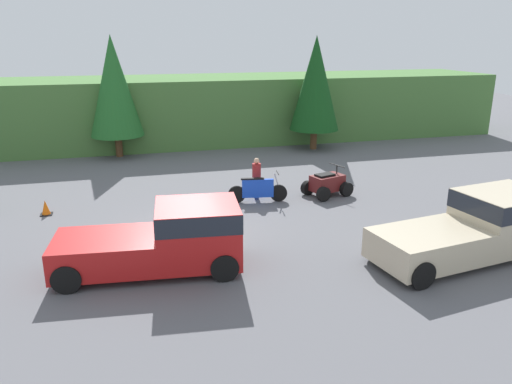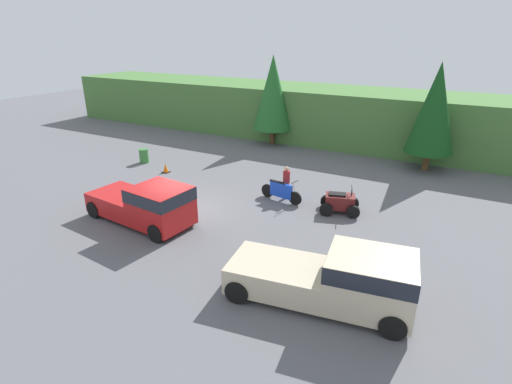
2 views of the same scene
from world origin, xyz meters
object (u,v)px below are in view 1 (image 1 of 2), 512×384
quad_atv (327,184)px  pickup_truck_red (167,237)px  rider_person (257,177)px  dirt_bike (258,190)px  pickup_truck_second (479,225)px  traffic_cone (46,208)px

quad_atv → pickup_truck_red: bearing=-160.9°
pickup_truck_red → rider_person: 6.82m
pickup_truck_red → quad_atv: (6.89, 5.16, -0.50)m
dirt_bike → rider_person: size_ratio=1.39×
pickup_truck_second → pickup_truck_red: bearing=162.2°
pickup_truck_red → quad_atv: size_ratio=2.50×
pickup_truck_red → dirt_bike: bearing=57.6°
pickup_truck_red → traffic_cone: pickup_truck_red is taller
pickup_truck_red → pickup_truck_second: size_ratio=0.89×
quad_atv → pickup_truck_second: bearing=-90.8°
dirt_bike → traffic_cone: 7.89m
quad_atv → rider_person: bearing=155.3°
quad_atv → dirt_bike: bearing=164.1°
dirt_bike → quad_atv: size_ratio=1.12×
pickup_truck_red → pickup_truck_second: (8.90, -1.43, 0.00)m
pickup_truck_second → dirt_bike: pickup_truck_second is taller
pickup_truck_red → pickup_truck_second: 9.02m
traffic_cone → pickup_truck_red: bearing=-55.2°
rider_person → traffic_cone: 7.96m
pickup_truck_second → dirt_bike: bearing=118.7°
pickup_truck_second → quad_atv: (-2.01, 6.59, -0.50)m
dirt_bike → rider_person: rider_person is taller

